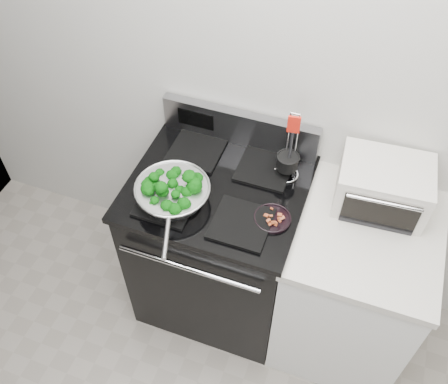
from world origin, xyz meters
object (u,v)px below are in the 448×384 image
at_px(skillet, 173,192).
at_px(utensil_holder, 287,165).
at_px(gas_range, 219,244).
at_px(bacon_plate, 272,217).
at_px(toaster_oven, 383,186).

bearing_deg(skillet, utensil_holder, 18.10).
height_order(gas_range, skillet, gas_range).
bearing_deg(bacon_plate, utensil_holder, 93.03).
distance_m(skillet, utensil_holder, 0.53).
bearing_deg(utensil_holder, gas_range, -157.02).
xyz_separation_m(utensil_holder, toaster_oven, (0.42, 0.00, 0.02)).
distance_m(skillet, toaster_oven, 0.90).
bearing_deg(toaster_oven, bacon_plate, -150.01).
relative_size(skillet, bacon_plate, 3.19).
height_order(gas_range, toaster_oven, toaster_oven).
relative_size(gas_range, bacon_plate, 7.09).
height_order(bacon_plate, toaster_oven, toaster_oven).
relative_size(gas_range, utensil_holder, 3.16).
distance_m(skillet, bacon_plate, 0.44).
xyz_separation_m(gas_range, toaster_oven, (0.69, 0.17, 0.54)).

